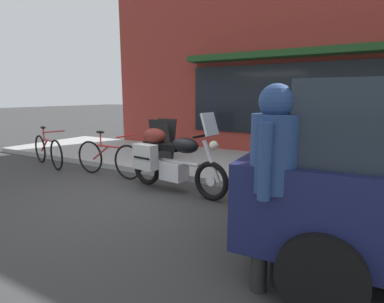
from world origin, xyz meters
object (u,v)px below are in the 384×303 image
at_px(touring_motorcycle, 169,157).
at_px(second_bicycle_by_cafe, 48,150).
at_px(pedestrian_walking, 273,165).
at_px(sandwich_board_sign, 163,139).
at_px(parked_bicycle, 108,158).

bearing_deg(touring_motorcycle, second_bicycle_by_cafe, 177.34).
distance_m(pedestrian_walking, sandwich_board_sign, 5.23).
xyz_separation_m(touring_motorcycle, second_bicycle_by_cafe, (-3.57, 0.17, -0.23)).
bearing_deg(parked_bicycle, second_bicycle_by_cafe, -178.95).
bearing_deg(sandwich_board_sign, second_bicycle_by_cafe, -142.73).
xyz_separation_m(touring_motorcycle, pedestrian_walking, (2.29, -1.86, 0.50)).
bearing_deg(sandwich_board_sign, pedestrian_walking, -44.83).
height_order(touring_motorcycle, sandwich_board_sign, touring_motorcycle).
bearing_deg(pedestrian_walking, touring_motorcycle, 140.89).
bearing_deg(second_bicycle_by_cafe, touring_motorcycle, -2.66).
bearing_deg(touring_motorcycle, pedestrian_walking, -39.11).
relative_size(touring_motorcycle, parked_bicycle, 1.18).
height_order(sandwich_board_sign, second_bicycle_by_cafe, sandwich_board_sign).
relative_size(touring_motorcycle, pedestrian_walking, 1.19).
bearing_deg(pedestrian_walking, parked_bicycle, 152.41).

